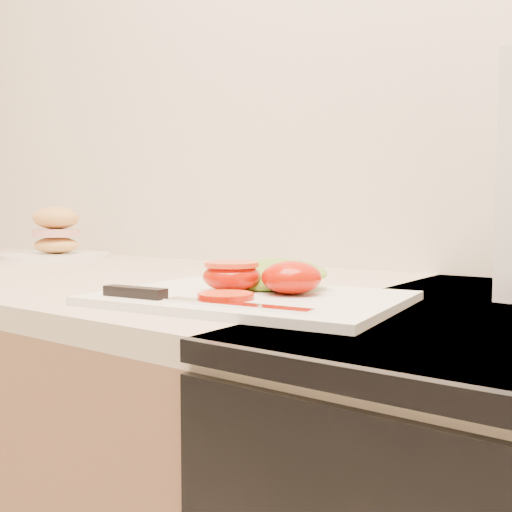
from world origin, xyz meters
The scene contains 7 objects.
cutting_board centered at (0.10, 1.54, 0.94)m, with size 0.35×0.25×0.01m, color silver.
tomato_half_dome centered at (0.14, 1.57, 0.96)m, with size 0.07×0.07×0.04m, color red.
tomato_half_cut centered at (0.06, 1.55, 0.96)m, with size 0.07×0.07×0.04m.
tomato_slice_0 centered at (0.10, 1.49, 0.94)m, with size 0.06×0.06×0.01m, color orange.
lettuce_leaf_0 centered at (0.07, 1.61, 0.96)m, with size 0.17×0.11×0.03m, color #77AA2D.
knife centered at (0.06, 1.44, 0.94)m, with size 0.26×0.05×0.01m.
sandwich_plate centered at (-0.72, 1.83, 0.98)m, with size 0.26×0.26×0.13m.
Camera 1 is at (0.50, 1.00, 1.03)m, focal length 40.00 mm.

